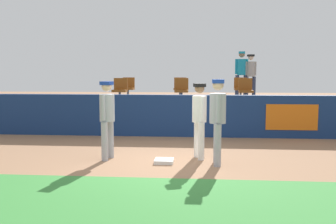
# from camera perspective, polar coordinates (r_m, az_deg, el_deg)

# --- Properties ---
(ground_plane) EXTENTS (60.00, 60.00, 0.00)m
(ground_plane) POSITION_cam_1_polar(r_m,az_deg,el_deg) (8.08, 0.16, -7.85)
(ground_plane) COLOR #936B4C
(grass_foreground_strip) EXTENTS (18.00, 2.80, 0.01)m
(grass_foreground_strip) POSITION_cam_1_polar(r_m,az_deg,el_deg) (5.65, -2.01, -13.92)
(grass_foreground_strip) COLOR #388438
(grass_foreground_strip) RESTS_ON ground_plane
(first_base) EXTENTS (0.40, 0.40, 0.08)m
(first_base) POSITION_cam_1_polar(r_m,az_deg,el_deg) (8.12, -0.60, -7.48)
(first_base) COLOR white
(first_base) RESTS_ON ground_plane
(player_fielder_home) EXTENTS (0.41, 0.56, 1.70)m
(player_fielder_home) POSITION_cam_1_polar(r_m,az_deg,el_deg) (8.41, 4.81, -0.53)
(player_fielder_home) COLOR white
(player_fielder_home) RESTS_ON ground_plane
(player_runner_visitor) EXTENTS (0.39, 0.48, 1.75)m
(player_runner_visitor) POSITION_cam_1_polar(r_m,az_deg,el_deg) (8.41, -9.26, -0.38)
(player_runner_visitor) COLOR #9EA3AD
(player_runner_visitor) RESTS_ON ground_plane
(player_coach_visitor) EXTENTS (0.34, 0.50, 1.80)m
(player_coach_visitor) POSITION_cam_1_polar(r_m,az_deg,el_deg) (7.87, 7.58, -0.55)
(player_coach_visitor) COLOR #9EA3AD
(player_coach_visitor) RESTS_ON ground_plane
(field_wall) EXTENTS (18.00, 0.26, 1.27)m
(field_wall) POSITION_cam_1_polar(r_m,az_deg,el_deg) (11.39, 1.67, -0.57)
(field_wall) COLOR navy
(field_wall) RESTS_ON ground_plane
(bleacher_platform) EXTENTS (18.00, 4.80, 0.92)m
(bleacher_platform) POSITION_cam_1_polar(r_m,az_deg,el_deg) (13.96, 2.19, -0.09)
(bleacher_platform) COLOR #59595E
(bleacher_platform) RESTS_ON ground_plane
(seat_front_left) EXTENTS (0.48, 0.44, 0.84)m
(seat_front_left) POSITION_cam_1_polar(r_m,az_deg,el_deg) (13.05, -7.31, 3.55)
(seat_front_left) COLOR #4C4C51
(seat_front_left) RESTS_ON bleacher_platform
(seat_back_center) EXTENTS (0.48, 0.44, 0.84)m
(seat_back_center) POSITION_cam_1_polar(r_m,az_deg,el_deg) (14.57, 1.87, 3.84)
(seat_back_center) COLOR #4C4C51
(seat_back_center) RESTS_ON bleacher_platform
(seat_back_right) EXTENTS (0.48, 0.44, 0.84)m
(seat_back_right) POSITION_cam_1_polar(r_m,az_deg,el_deg) (14.64, 11.00, 3.74)
(seat_back_right) COLOR #4C4C51
(seat_back_right) RESTS_ON bleacher_platform
(seat_front_center) EXTENTS (0.46, 0.44, 0.84)m
(seat_front_center) POSITION_cam_1_polar(r_m,az_deg,el_deg) (12.77, 2.08, 3.54)
(seat_front_center) COLOR #4C4C51
(seat_front_center) RESTS_ON bleacher_platform
(seat_back_left) EXTENTS (0.46, 0.44, 0.84)m
(seat_back_left) POSITION_cam_1_polar(r_m,az_deg,el_deg) (14.82, -6.08, 3.84)
(seat_back_left) COLOR #4C4C51
(seat_back_left) RESTS_ON bleacher_platform
(seat_front_right) EXTENTS (0.46, 0.44, 0.84)m
(seat_front_right) POSITION_cam_1_polar(r_m,az_deg,el_deg) (12.85, 11.74, 3.43)
(seat_front_right) COLOR #4C4C51
(seat_front_right) RESTS_ON bleacher_platform
(spectator_hooded) EXTENTS (0.49, 0.40, 1.77)m
(spectator_hooded) POSITION_cam_1_polar(r_m,az_deg,el_deg) (15.77, 12.46, 5.86)
(spectator_hooded) COLOR #33384C
(spectator_hooded) RESTS_ON bleacher_platform
(spectator_capped) EXTENTS (0.53, 0.39, 1.89)m
(spectator_capped) POSITION_cam_1_polar(r_m,az_deg,el_deg) (15.73, 11.14, 6.15)
(spectator_capped) COLOR #33384C
(spectator_capped) RESTS_ON bleacher_platform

